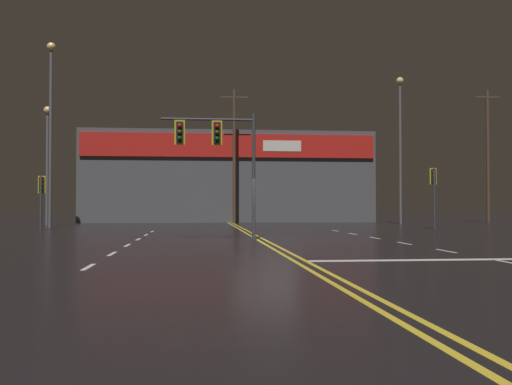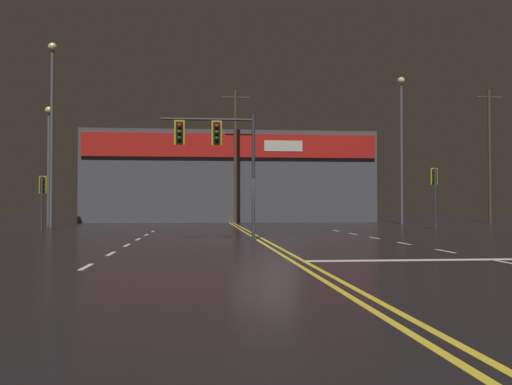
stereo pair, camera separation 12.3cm
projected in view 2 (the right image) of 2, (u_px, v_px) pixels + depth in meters
The scene contains 10 objects.
ground_plane at pixel (263, 241), 22.53m from camera, with size 200.00×200.00×0.00m, color black.
road_markings at pixel (294, 244), 21.06m from camera, with size 15.09×60.00×0.01m.
traffic_signal_median at pixel (215, 144), 22.99m from camera, with size 3.80×0.36×5.14m.
traffic_signal_corner_northwest at pixel (42, 191), 32.12m from camera, with size 0.42×0.36×3.09m.
traffic_signal_corner_northeast at pixel (434, 184), 34.05m from camera, with size 0.42×0.36×3.67m.
streetlight_near_left at pixel (49, 148), 40.80m from camera, with size 0.56×0.56×8.53m.
streetlight_near_right at pixel (52, 113), 36.77m from camera, with size 0.56×0.56×11.97m.
streetlight_far_left at pixel (401, 132), 43.26m from camera, with size 0.56×0.56×11.21m.
building_backdrop at pixel (228, 179), 52.11m from camera, with size 24.82×10.23×7.74m.
utility_pole_row at pixel (228, 151), 45.30m from camera, with size 45.43×0.26×11.60m.
Camera 2 is at (-2.44, -22.43, 1.41)m, focal length 40.00 mm.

